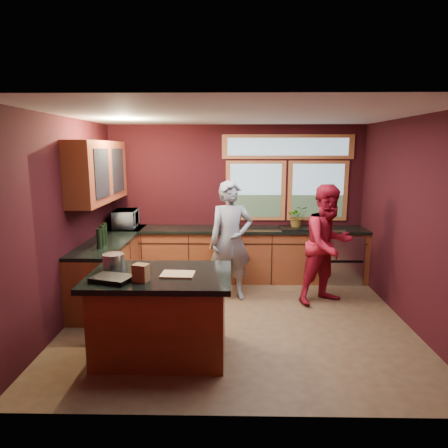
{
  "coord_description": "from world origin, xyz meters",
  "views": [
    {
      "loc": [
        -0.08,
        -5.1,
        2.29
      ],
      "look_at": [
        -0.18,
        0.4,
        1.25
      ],
      "focal_mm": 32.0,
      "sensor_mm": 36.0,
      "label": 1
    }
  ],
  "objects_px": {
    "island": "(161,314)",
    "person_grey": "(231,241)",
    "cutting_board": "(178,274)",
    "stock_pot": "(114,262)",
    "person_red": "(328,245)"
  },
  "relations": [
    {
      "from": "person_red",
      "to": "island",
      "type": "bearing_deg",
      "value": -171.95
    },
    {
      "from": "island",
      "to": "stock_pot",
      "type": "height_order",
      "value": "stock_pot"
    },
    {
      "from": "person_grey",
      "to": "cutting_board",
      "type": "height_order",
      "value": "person_grey"
    },
    {
      "from": "person_red",
      "to": "stock_pot",
      "type": "bearing_deg",
      "value": 179.86
    },
    {
      "from": "island",
      "to": "person_red",
      "type": "height_order",
      "value": "person_red"
    },
    {
      "from": "island",
      "to": "person_red",
      "type": "relative_size",
      "value": 0.87
    },
    {
      "from": "person_grey",
      "to": "cutting_board",
      "type": "xyz_separation_m",
      "value": [
        -0.57,
        -1.79,
        0.05
      ]
    },
    {
      "from": "island",
      "to": "stock_pot",
      "type": "bearing_deg",
      "value": 164.74
    },
    {
      "from": "person_grey",
      "to": "stock_pot",
      "type": "xyz_separation_m",
      "value": [
        -1.32,
        -1.59,
        0.13
      ]
    },
    {
      "from": "island",
      "to": "stock_pot",
      "type": "xyz_separation_m",
      "value": [
        -0.55,
        0.15,
        0.56
      ]
    },
    {
      "from": "island",
      "to": "stock_pot",
      "type": "relative_size",
      "value": 6.46
    },
    {
      "from": "island",
      "to": "person_grey",
      "type": "bearing_deg",
      "value": 66.04
    },
    {
      "from": "person_red",
      "to": "cutting_board",
      "type": "distance_m",
      "value": 2.6
    },
    {
      "from": "person_red",
      "to": "cutting_board",
      "type": "xyz_separation_m",
      "value": [
        -2.01,
        -1.65,
        0.06
      ]
    },
    {
      "from": "stock_pot",
      "to": "person_red",
      "type": "bearing_deg",
      "value": 27.72
    }
  ]
}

